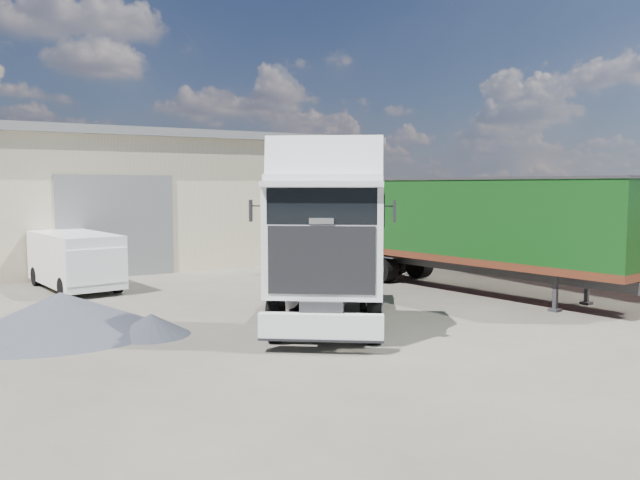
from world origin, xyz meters
TOP-DOWN VIEW (x-y plane):
  - ground at (0.00, 0.00)m, footprint 120.00×120.00m
  - brick_boundary_wall at (11.50, 6.00)m, footprint 0.35×26.00m
  - tractor_unit at (0.51, -0.67)m, footprint 5.42×6.44m
  - box_trailer at (6.84, 1.72)m, footprint 3.85×10.64m
  - panel_van at (-3.65, 7.78)m, footprint 2.42×4.52m
  - gravel_heap at (-4.90, 1.68)m, footprint 5.32×4.58m

SIDE VIEW (x-z plane):
  - ground at x=0.00m, z-range 0.00..0.00m
  - gravel_heap at x=-4.90m, z-range -0.03..0.91m
  - panel_van at x=-3.65m, z-range 0.03..1.79m
  - brick_boundary_wall at x=11.50m, z-range 0.00..2.50m
  - tractor_unit at x=0.51m, z-range -0.34..3.89m
  - box_trailer at x=6.84m, z-range 0.38..3.84m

